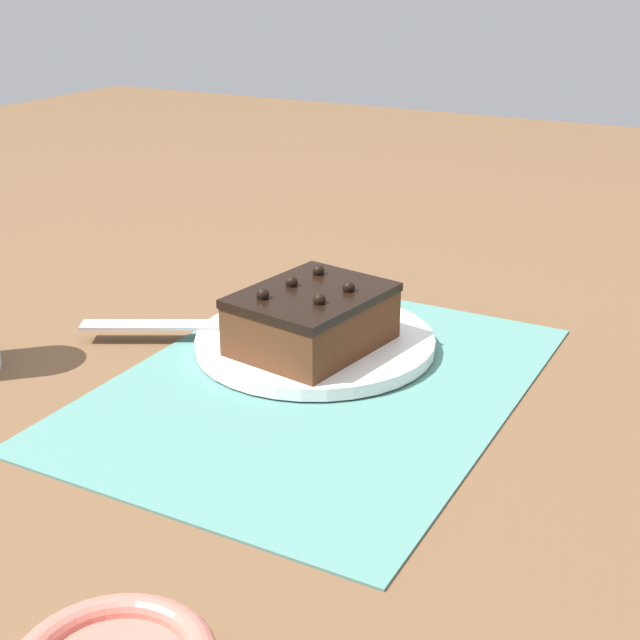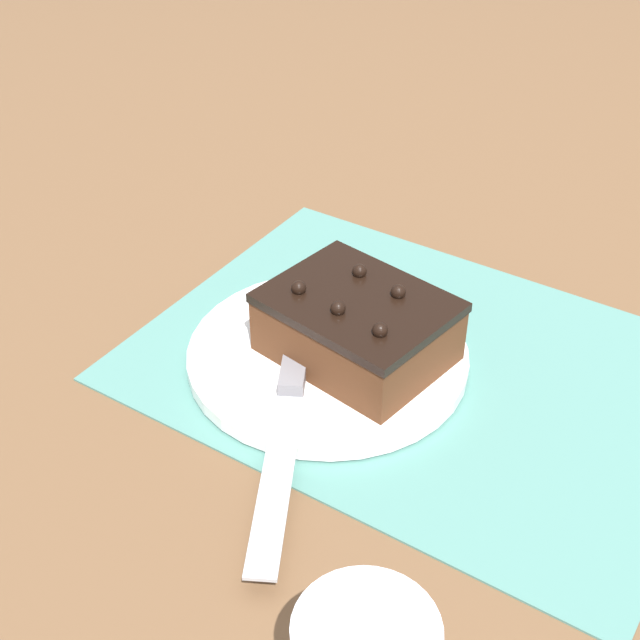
% 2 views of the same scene
% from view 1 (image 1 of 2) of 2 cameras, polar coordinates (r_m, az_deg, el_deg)
% --- Properties ---
extents(ground_plane, '(3.00, 3.00, 0.00)m').
position_cam_1_polar(ground_plane, '(0.81, -0.13, -4.20)').
color(ground_plane, brown).
extents(placemat_woven, '(0.46, 0.34, 0.00)m').
position_cam_1_polar(placemat_woven, '(0.81, -0.13, -4.07)').
color(placemat_woven, slate).
rests_on(placemat_woven, ground_plane).
extents(cake_plate, '(0.23, 0.23, 0.01)m').
position_cam_1_polar(cake_plate, '(0.87, -0.32, -1.38)').
color(cake_plate, white).
rests_on(cake_plate, placemat_woven).
extents(chocolate_cake, '(0.16, 0.13, 0.06)m').
position_cam_1_polar(chocolate_cake, '(0.84, -0.51, 0.11)').
color(chocolate_cake, '#512D19').
rests_on(chocolate_cake, cake_plate).
extents(serving_knife, '(0.14, 0.23, 0.01)m').
position_cam_1_polar(serving_knife, '(0.89, -4.56, -0.09)').
color(serving_knife, slate).
rests_on(serving_knife, cake_plate).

